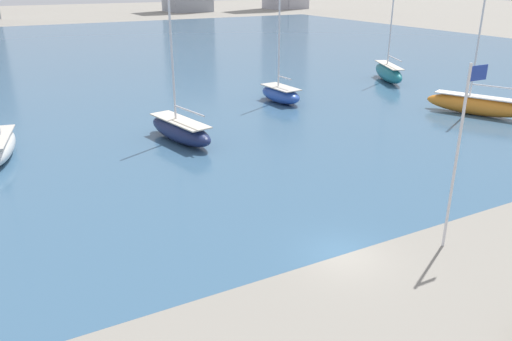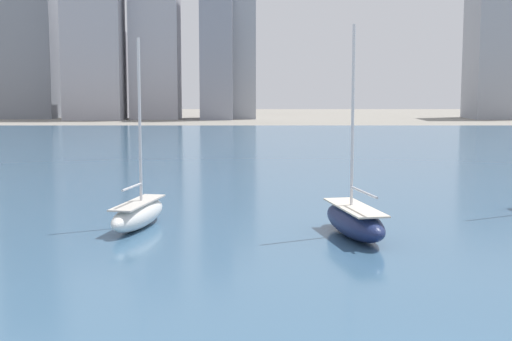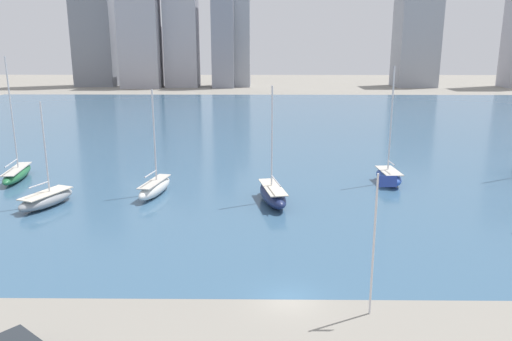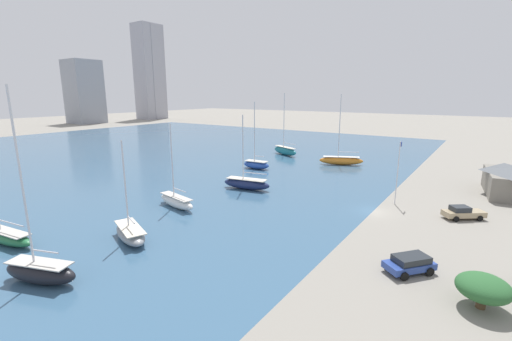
{
  "view_description": "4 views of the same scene",
  "coord_description": "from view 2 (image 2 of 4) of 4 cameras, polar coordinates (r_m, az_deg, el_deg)",
  "views": [
    {
      "loc": [
        -14.15,
        -17.0,
        13.04
      ],
      "look_at": [
        -0.44,
        8.27,
        1.77
      ],
      "focal_mm": 35.0,
      "sensor_mm": 36.0,
      "label": 1
    },
    {
      "loc": [
        -6.56,
        -20.91,
        9.1
      ],
      "look_at": [
        -6.39,
        13.56,
        4.95
      ],
      "focal_mm": 50.0,
      "sensor_mm": 36.0,
      "label": 2
    },
    {
      "loc": [
        -1.86,
        -30.77,
        16.95
      ],
      "look_at": [
        -2.38,
        14.8,
        5.31
      ],
      "focal_mm": 35.0,
      "sensor_mm": 36.0,
      "label": 3
    },
    {
      "loc": [
        -46.43,
        -11.97,
        16.0
      ],
      "look_at": [
        -7.87,
        14.31,
        5.51
      ],
      "focal_mm": 24.0,
      "sensor_mm": 36.0,
      "label": 4
    }
  ],
  "objects": [
    {
      "name": "sailboat_navy",
      "position": [
        43.3,
        7.61,
        -3.96
      ],
      "size": [
        3.85,
        8.7,
        12.67
      ],
      "rotation": [
        0.0,
        0.0,
        0.19
      ],
      "color": "#19234C",
      "rests_on": "harbor_water"
    },
    {
      "name": "distant_city_skyline",
      "position": [
        194.51,
        3.68,
        11.3
      ],
      "size": [
        186.96,
        20.68,
        63.86
      ],
      "color": "slate",
      "rests_on": "ground_plane"
    },
    {
      "name": "sailboat_white",
      "position": [
        46.21,
        -9.67,
        -3.39
      ],
      "size": [
        3.31,
        8.1,
        12.05
      ],
      "rotation": [
        0.0,
        0.0,
        -0.19
      ],
      "color": "white",
      "rests_on": "harbor_water"
    },
    {
      "name": "harbor_water",
      "position": [
        91.6,
        3.83,
        1.15
      ],
      "size": [
        180.0,
        140.0,
        0.0
      ],
      "color": "#385B7A",
      "rests_on": "ground_plane"
    }
  ]
}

